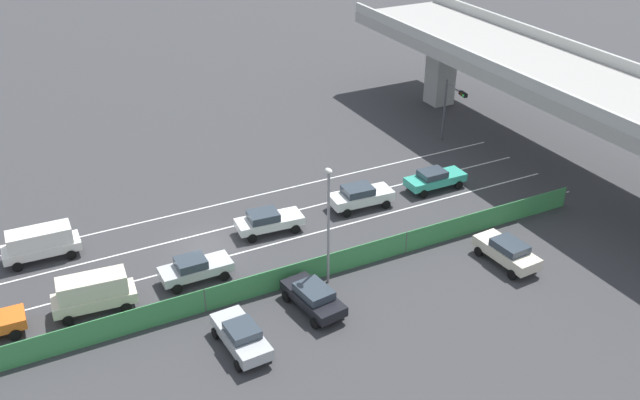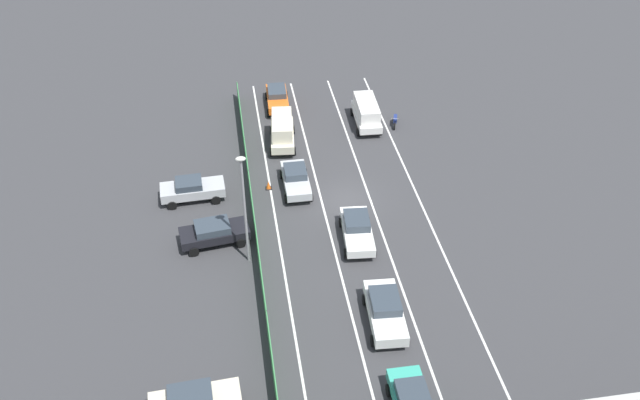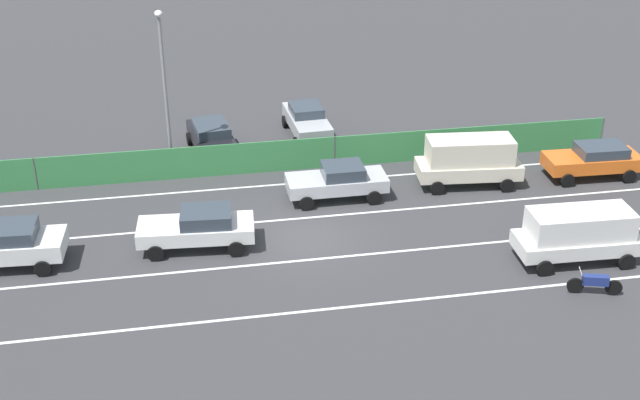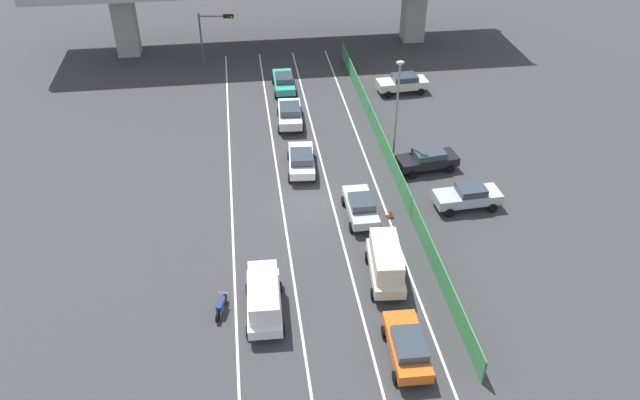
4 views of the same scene
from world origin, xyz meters
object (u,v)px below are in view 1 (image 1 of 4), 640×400
Objects in this scene: car_van_white at (40,242)px; street_lamp at (328,216)px; car_hatchback_white at (360,196)px; parked_wagon_silver at (241,336)px; car_van_cream at (93,292)px; parked_sedan_dark at (313,297)px; traffic_cone at (201,294)px; motorcycle at (44,233)px; car_sedan_white at (268,221)px; traffic_light at (452,102)px; car_taxi_teal at (435,178)px; car_sedan_silver at (195,268)px; parked_sedan_cream at (507,251)px.

street_lamp is at bearing 54.73° from car_van_white.
parked_wagon_silver is at bearing -51.67° from car_hatchback_white.
car_van_cream is 1.07× the size of parked_wagon_silver.
parked_sedan_dark is 6.75m from traffic_cone.
car_sedan_white is at bearing 66.68° from motorcycle.
car_hatchback_white is at bearing 137.61° from parked_sedan_dark.
motorcycle is 0.35× the size of traffic_light.
traffic_light is 22.82m from street_lamp.
car_hatchback_white is at bearing -90.69° from car_taxi_teal.
car_sedan_white is (0.13, -7.31, -0.05)m from car_hatchback_white.
car_van_white is at bearing -130.49° from car_sedan_silver.
car_van_cream is 9.38m from parked_wagon_silver.
car_taxi_teal is 10.66m from parked_sedan_cream.
car_taxi_teal is 20.93m from traffic_cone.
car_sedan_silver is 2.04m from traffic_cone.
traffic_cone is (1.66, 5.78, -0.99)m from car_van_cream.
motorcycle is at bearing -122.55° from parked_sedan_cream.
car_taxi_teal is 17.44m from parked_sedan_dark.
traffic_cone is at bearing -66.54° from traffic_light.
car_sedan_white is at bearing -89.78° from car_taxi_teal.
traffic_light reaches higher than parked_sedan_cream.
parked_sedan_cream is at bearing 72.88° from street_lamp.
parked_sedan_dark is 1.00× the size of parked_sedan_cream.
car_sedan_white is at bearing 105.66° from car_van_cream.
parked_wagon_silver reaches higher than parked_sedan_dark.
car_van_cream is at bearing -106.11° from parked_sedan_cream.
street_lamp reaches higher than car_sedan_white.
parked_wagon_silver is at bearing 41.77° from car_van_cream.
traffic_light is (-16.62, 25.55, 2.98)m from parked_wagon_silver.
car_sedan_white reaches higher than car_taxi_teal.
car_hatchback_white is 1.04× the size of parked_sedan_cream.
car_taxi_teal is 2.48× the size of motorcycle.
street_lamp is (13.01, 14.70, 4.18)m from motorcycle.
traffic_cone is (5.12, -6.54, -0.60)m from car_sedan_white.
parked_wagon_silver is (10.50, -19.80, 0.02)m from car_taxi_teal.
car_sedan_silver is at bearing 39.63° from motorcycle.
car_hatchback_white is 1.00× the size of car_taxi_teal.
parked_sedan_dark is 25.81m from traffic_light.
parked_sedan_cream is 12.08m from street_lamp.
parked_sedan_dark is at bearing -53.44° from traffic_light.
street_lamp is at bearing -107.12° from parked_sedan_cream.
parked_sedan_cream is at bearing -24.52° from traffic_light.
car_hatchback_white is at bearing 103.73° from car_sedan_silver.
car_van_cream is at bearing -116.71° from parked_sedan_dark.
street_lamp reaches higher than parked_sedan_dark.
parked_sedan_cream is (1.36, 13.01, 0.04)m from parked_sedan_dark.
motorcycle is at bearing -171.08° from car_van_cream.
car_van_white is at bearing -9.79° from motorcycle.
car_sedan_white reaches higher than motorcycle.
motorcycle is 30.48m from parked_sedan_cream.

